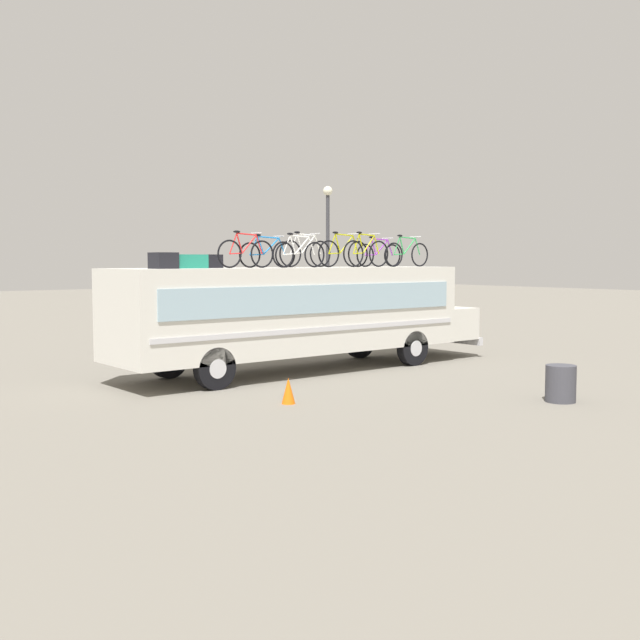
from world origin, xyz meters
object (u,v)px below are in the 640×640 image
(rooftop_bicycle_8, at_px, (407,253))
(luggage_bag_3, at_px, (211,261))
(rooftop_bicycle_3, at_px, (299,253))
(trash_bin, at_px, (561,384))
(luggage_bag_2, at_px, (189,261))
(rooftop_bicycle_5, at_px, (343,253))
(rooftop_bicycle_4, at_px, (305,252))
(rooftop_bicycle_7, at_px, (379,254))
(street_lamp, at_px, (328,243))
(bus, at_px, (301,311))
(luggage_bag_1, at_px, (163,261))
(traffic_cone, at_px, (288,391))
(rooftop_bicycle_6, at_px, (366,253))
(rooftop_bicycle_2, at_px, (268,254))
(rooftop_bicycle_1, at_px, (246,253))

(rooftop_bicycle_8, bearing_deg, luggage_bag_3, 173.49)
(rooftop_bicycle_3, xyz_separation_m, trash_bin, (1.83, -6.64, -2.76))
(luggage_bag_2, relative_size, rooftop_bicycle_5, 0.42)
(rooftop_bicycle_3, distance_m, rooftop_bicycle_4, 1.17)
(rooftop_bicycle_3, relative_size, rooftop_bicycle_5, 0.95)
(rooftop_bicycle_8, distance_m, trash_bin, 7.52)
(rooftop_bicycle_7, relative_size, rooftop_bicycle_8, 0.98)
(trash_bin, relative_size, street_lamp, 0.13)
(rooftop_bicycle_7, bearing_deg, street_lamp, 61.40)
(bus, xyz_separation_m, luggage_bag_1, (-4.25, -0.37, 1.35))
(rooftop_bicycle_4, distance_m, trash_bin, 8.02)
(luggage_bag_2, bearing_deg, traffic_cone, -85.94)
(rooftop_bicycle_6, height_order, trash_bin, rooftop_bicycle_6)
(luggage_bag_3, relative_size, rooftop_bicycle_5, 0.26)
(traffic_cone, bearing_deg, rooftop_bicycle_2, 60.88)
(rooftop_bicycle_2, bearing_deg, trash_bin, -68.84)
(rooftop_bicycle_6, bearing_deg, traffic_cone, -147.80)
(luggage_bag_1, relative_size, rooftop_bicycle_2, 0.32)
(rooftop_bicycle_1, bearing_deg, rooftop_bicycle_7, 2.44)
(luggage_bag_2, xyz_separation_m, rooftop_bicycle_3, (3.00, -0.42, 0.21))
(rooftop_bicycle_8, height_order, traffic_cone, rooftop_bicycle_8)
(bus, xyz_separation_m, rooftop_bicycle_7, (2.77, -0.09, 1.53))
(bus, xyz_separation_m, rooftop_bicycle_8, (3.61, -0.37, 1.55))
(bus, height_order, luggage_bag_1, luggage_bag_1)
(rooftop_bicycle_4, xyz_separation_m, rooftop_bicycle_7, (2.28, -0.51, -0.04))
(rooftop_bicycle_8, bearing_deg, luggage_bag_1, -180.00)
(rooftop_bicycle_2, xyz_separation_m, trash_bin, (2.66, -6.87, -2.75))
(rooftop_bicycle_2, height_order, traffic_cone, rooftop_bicycle_2)
(rooftop_bicycle_1, bearing_deg, trash_bin, -63.17)
(bus, distance_m, luggage_bag_3, 2.92)
(bus, distance_m, street_lamp, 9.48)
(rooftop_bicycle_6, bearing_deg, rooftop_bicycle_5, 169.92)
(rooftop_bicycle_2, relative_size, rooftop_bicycle_6, 1.03)
(luggage_bag_2, bearing_deg, street_lamp, 34.04)
(rooftop_bicycle_4, bearing_deg, rooftop_bicycle_8, -14.41)
(bus, relative_size, luggage_bag_2, 15.01)
(rooftop_bicycle_1, xyz_separation_m, rooftop_bicycle_8, (5.55, -0.09, 0.01))
(traffic_cone, bearing_deg, rooftop_bicycle_7, 30.81)
(rooftop_bicycle_1, xyz_separation_m, rooftop_bicycle_4, (2.42, 0.72, 0.02))
(luggage_bag_2, distance_m, traffic_cone, 4.50)
(luggage_bag_2, distance_m, rooftop_bicycle_1, 1.47)
(rooftop_bicycle_2, bearing_deg, rooftop_bicycle_4, 19.14)
(rooftop_bicycle_7, bearing_deg, rooftop_bicycle_6, -159.78)
(luggage_bag_1, height_order, luggage_bag_2, luggage_bag_1)
(rooftop_bicycle_1, height_order, trash_bin, rooftop_bicycle_1)
(luggage_bag_1, height_order, luggage_bag_3, luggage_bag_1)
(rooftop_bicycle_4, bearing_deg, rooftop_bicycle_3, -136.23)
(bus, distance_m, trash_bin, 7.28)
(rooftop_bicycle_2, bearing_deg, luggage_bag_2, 175.11)
(rooftop_bicycle_1, height_order, traffic_cone, rooftop_bicycle_1)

